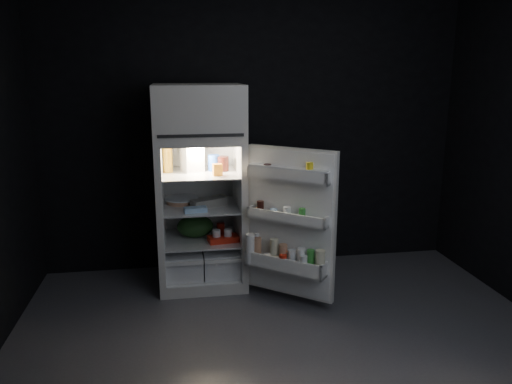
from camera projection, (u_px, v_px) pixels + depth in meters
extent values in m
cube|color=#4E4E53|center=(291.00, 352.00, 3.45)|extent=(4.00, 3.40, 0.00)
cube|color=black|center=(253.00, 129.00, 4.76)|extent=(4.00, 0.00, 2.70)
cube|color=black|center=(428.00, 256.00, 1.50)|extent=(4.00, 0.00, 2.70)
cube|color=silver|center=(203.00, 276.00, 4.60)|extent=(0.76, 0.70, 0.10)
cube|color=silver|center=(160.00, 210.00, 4.39)|extent=(0.05, 0.70, 1.20)
cube|color=silver|center=(240.00, 206.00, 4.50)|extent=(0.05, 0.70, 1.20)
cube|color=white|center=(199.00, 199.00, 4.76)|extent=(0.66, 0.05, 1.20)
cube|color=silver|center=(199.00, 137.00, 4.30)|extent=(0.76, 0.70, 0.06)
cube|color=silver|center=(198.00, 109.00, 4.24)|extent=(0.76, 0.70, 0.42)
cube|color=black|center=(201.00, 136.00, 3.94)|extent=(0.68, 0.01, 0.02)
cube|color=white|center=(164.00, 210.00, 4.37)|extent=(0.01, 0.65, 1.20)
cube|color=white|center=(237.00, 207.00, 4.47)|extent=(0.01, 0.65, 1.20)
cube|color=white|center=(199.00, 142.00, 4.28)|extent=(0.66, 0.65, 0.01)
cube|color=white|center=(203.00, 271.00, 4.56)|extent=(0.66, 0.65, 0.01)
cube|color=white|center=(200.00, 173.00, 4.35)|extent=(0.65, 0.63, 0.01)
cube|color=white|center=(201.00, 206.00, 4.42)|extent=(0.65, 0.63, 0.01)
cube|color=white|center=(202.00, 238.00, 4.49)|extent=(0.65, 0.63, 0.01)
cube|color=white|center=(184.00, 260.00, 4.53)|extent=(0.32, 0.59, 0.22)
cube|color=white|center=(220.00, 257.00, 4.58)|extent=(0.32, 0.59, 0.22)
cube|color=white|center=(185.00, 264.00, 4.20)|extent=(0.32, 0.02, 0.03)
cube|color=white|center=(224.00, 261.00, 4.25)|extent=(0.32, 0.02, 0.03)
cube|color=#FFE5B2|center=(200.00, 145.00, 4.24)|extent=(0.14, 0.14, 0.02)
cube|color=silver|center=(291.00, 223.00, 4.01)|extent=(0.62, 0.52, 1.22)
cube|color=white|center=(289.00, 224.00, 3.98)|extent=(0.56, 0.46, 1.18)
cube|color=white|center=(288.00, 180.00, 3.86)|extent=(0.59, 0.50, 0.02)
cube|color=white|center=(286.00, 176.00, 3.82)|extent=(0.54, 0.44, 0.10)
cube|color=white|center=(328.00, 179.00, 3.69)|extent=(0.07, 0.08, 0.10)
cube|color=white|center=(251.00, 171.00, 4.01)|extent=(0.07, 0.08, 0.10)
cube|color=white|center=(287.00, 221.00, 3.94)|extent=(0.59, 0.51, 0.02)
cube|color=white|center=(285.00, 218.00, 3.90)|extent=(0.54, 0.44, 0.09)
cube|color=white|center=(326.00, 223.00, 3.77)|extent=(0.08, 0.09, 0.09)
cube|color=white|center=(251.00, 211.00, 4.09)|extent=(0.08, 0.09, 0.09)
cube|color=white|center=(285.00, 270.00, 4.02)|extent=(0.62, 0.54, 0.02)
cube|color=white|center=(282.00, 266.00, 3.95)|extent=(0.54, 0.44, 0.13)
cube|color=white|center=(323.00, 271.00, 3.84)|extent=(0.10, 0.12, 0.13)
cube|color=white|center=(250.00, 256.00, 4.16)|extent=(0.10, 0.12, 0.13)
cube|color=white|center=(288.00, 168.00, 3.84)|extent=(0.57, 0.48, 0.02)
cylinder|color=yellow|center=(309.00, 172.00, 3.76)|extent=(0.08, 0.08, 0.14)
cylinder|color=silver|center=(293.00, 173.00, 3.83)|extent=(0.08, 0.08, 0.09)
cylinder|color=black|center=(267.00, 170.00, 3.93)|extent=(0.08, 0.08, 0.10)
cylinder|color=#338C33|center=(302.00, 215.00, 3.86)|extent=(0.07, 0.07, 0.11)
cylinder|color=silver|center=(287.00, 213.00, 3.92)|extent=(0.08, 0.08, 0.11)
cylinder|color=#9BC7F0|center=(274.00, 213.00, 3.98)|extent=(0.08, 0.08, 0.07)
cylinder|color=black|center=(260.00, 208.00, 4.04)|extent=(0.08, 0.08, 0.12)
cylinder|color=beige|center=(320.00, 263.00, 3.84)|extent=(0.11, 0.11, 0.21)
cylinder|color=#338C33|center=(311.00, 262.00, 3.88)|extent=(0.08, 0.08, 0.20)
cylinder|color=white|center=(301.00, 260.00, 3.92)|extent=(0.10, 0.10, 0.20)
cylinder|color=silver|center=(292.00, 260.00, 3.97)|extent=(0.09, 0.09, 0.17)
cylinder|color=tan|center=(283.00, 256.00, 4.00)|extent=(0.10, 0.10, 0.20)
cylinder|color=beige|center=(274.00, 253.00, 4.03)|extent=(0.10, 0.10, 0.23)
cylinder|color=tan|center=(257.00, 250.00, 4.11)|extent=(0.10, 0.10, 0.22)
cylinder|color=silver|center=(304.00, 265.00, 3.88)|extent=(0.08, 0.08, 0.16)
cylinder|color=red|center=(283.00, 263.00, 3.96)|extent=(0.08, 0.08, 0.13)
cylinder|color=white|center=(267.00, 261.00, 4.03)|extent=(0.08, 0.08, 0.11)
cylinder|color=white|center=(250.00, 249.00, 4.09)|extent=(0.10, 0.10, 0.25)
cylinder|color=white|center=(257.00, 235.00, 4.08)|extent=(0.05, 0.05, 0.02)
cube|color=white|center=(192.00, 158.00, 4.37)|extent=(0.21, 0.21, 0.24)
cylinder|color=#214DB4|center=(214.00, 163.00, 4.41)|extent=(0.11, 0.11, 0.14)
cylinder|color=black|center=(223.00, 164.00, 4.40)|extent=(0.13, 0.13, 0.13)
cylinder|color=#BC871E|center=(168.00, 160.00, 4.33)|extent=(0.11, 0.11, 0.22)
cube|color=orange|center=(218.00, 170.00, 4.21)|extent=(0.09, 0.07, 0.10)
cube|color=gray|center=(209.00, 203.00, 4.39)|extent=(0.33, 0.24, 0.07)
cylinder|color=tan|center=(182.00, 201.00, 4.50)|extent=(0.31, 0.31, 0.04)
cube|color=#9BC7F0|center=(195.00, 210.00, 4.22)|extent=(0.20, 0.12, 0.04)
cube|color=beige|center=(219.00, 198.00, 4.58)|extent=(0.13, 0.12, 0.05)
ellipsoid|color=#193815|center=(195.00, 226.00, 4.50)|extent=(0.40, 0.38, 0.20)
cube|color=red|center=(223.00, 239.00, 4.39)|extent=(0.28, 0.18, 0.05)
cylinder|color=red|center=(221.00, 228.00, 4.62)|extent=(0.09, 0.09, 0.09)
cylinder|color=silver|center=(221.00, 226.00, 4.67)|extent=(0.09, 0.09, 0.09)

